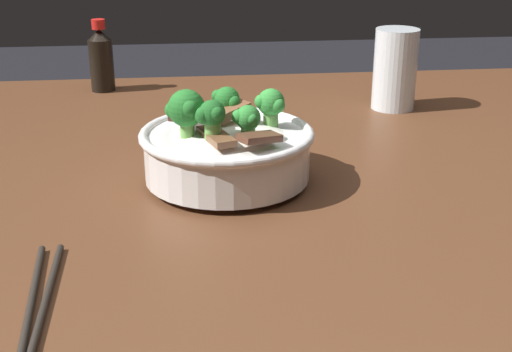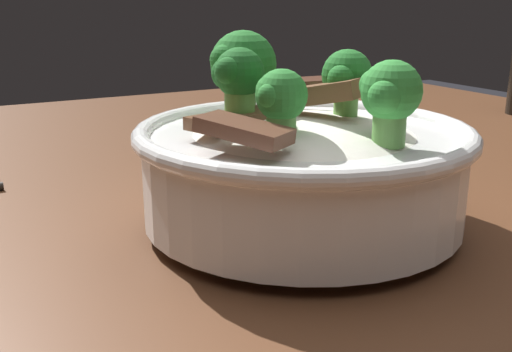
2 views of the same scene
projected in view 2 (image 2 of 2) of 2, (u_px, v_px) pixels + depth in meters
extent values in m
cube|color=#56331E|center=(384.00, 258.00, 0.42)|extent=(1.29, 1.08, 0.04)
cube|color=#56331E|center=(363.00, 291.00, 1.23)|extent=(0.07, 0.07, 0.76)
cylinder|color=white|center=(301.00, 222.00, 0.42)|extent=(0.09, 0.09, 0.01)
cylinder|color=white|center=(302.00, 175.00, 0.41)|extent=(0.21, 0.21, 0.06)
torus|color=white|center=(303.00, 133.00, 0.40)|extent=(0.22, 0.22, 0.01)
ellipsoid|color=white|center=(303.00, 165.00, 0.41)|extent=(0.19, 0.19, 0.07)
cube|color=#4C2B1E|center=(293.00, 86.00, 0.45)|extent=(0.04, 0.06, 0.01)
cube|color=#563323|center=(243.00, 130.00, 0.34)|extent=(0.06, 0.05, 0.01)
cube|color=brown|center=(323.00, 93.00, 0.39)|extent=(0.06, 0.05, 0.02)
cube|color=brown|center=(240.00, 118.00, 0.39)|extent=(0.05, 0.08, 0.01)
cylinder|color=#5B9947|center=(389.00, 128.00, 0.36)|extent=(0.02, 0.02, 0.02)
sphere|color=green|center=(391.00, 91.00, 0.35)|extent=(0.04, 0.04, 0.04)
sphere|color=green|center=(375.00, 85.00, 0.36)|extent=(0.02, 0.02, 0.02)
sphere|color=green|center=(385.00, 97.00, 0.34)|extent=(0.02, 0.02, 0.02)
cylinder|color=#6BA84C|center=(346.00, 109.00, 0.41)|extent=(0.02, 0.02, 0.02)
sphere|color=#237028|center=(347.00, 75.00, 0.40)|extent=(0.03, 0.03, 0.03)
sphere|color=#237028|center=(342.00, 67.00, 0.41)|extent=(0.02, 0.02, 0.02)
sphere|color=#237028|center=(341.00, 79.00, 0.39)|extent=(0.02, 0.02, 0.02)
cylinder|color=#6BA84C|center=(244.00, 103.00, 0.43)|extent=(0.02, 0.02, 0.02)
sphere|color=#237028|center=(243.00, 64.00, 0.42)|extent=(0.05, 0.05, 0.05)
sphere|color=#237028|center=(239.00, 66.00, 0.44)|extent=(0.02, 0.02, 0.02)
sphere|color=#237028|center=(225.00, 60.00, 0.41)|extent=(0.02, 0.02, 0.02)
cylinder|color=#5B9947|center=(281.00, 128.00, 0.36)|extent=(0.02, 0.02, 0.02)
sphere|color=#2D8433|center=(282.00, 95.00, 0.36)|extent=(0.03, 0.03, 0.03)
sphere|color=#2D8433|center=(271.00, 90.00, 0.36)|extent=(0.02, 0.02, 0.02)
sphere|color=#2D8433|center=(270.00, 96.00, 0.35)|extent=(0.01, 0.01, 0.01)
cylinder|color=#6BA84C|center=(240.00, 110.00, 0.39)|extent=(0.02, 0.02, 0.03)
sphere|color=#1E6023|center=(239.00, 73.00, 0.39)|extent=(0.03, 0.03, 0.03)
sphere|color=#1E6023|center=(227.00, 74.00, 0.40)|extent=(0.02, 0.02, 0.02)
sphere|color=#1E6023|center=(228.00, 71.00, 0.38)|extent=(0.02, 0.02, 0.02)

